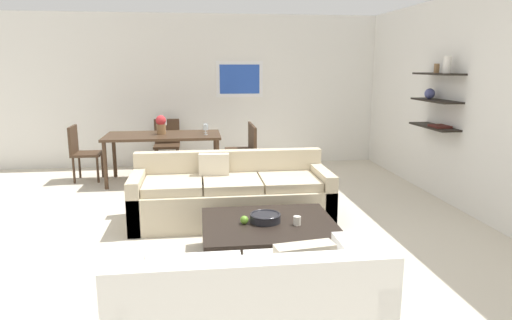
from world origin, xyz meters
TOP-DOWN VIEW (x-y plane):
  - ground_plane at (0.00, 0.00)m, footprint 18.00×18.00m
  - back_wall_unit at (0.30, 3.53)m, footprint 8.40×0.09m
  - right_wall_shelf_unit at (3.03, 0.61)m, footprint 0.34×8.20m
  - sofa_beige at (0.08, 0.34)m, footprint 2.30×0.90m
  - loveseat_white at (-0.00, -2.24)m, footprint 1.64×0.90m
  - coffee_table at (0.34, -0.88)m, footprint 1.23×1.05m
  - decorative_bowl at (0.31, -0.86)m, footprint 0.29×0.29m
  - candle_jar at (0.58, -0.98)m, footprint 0.07×0.07m
  - apple_on_coffee_table at (0.11, -0.89)m, footprint 0.08×0.08m
  - dining_table at (-0.84, 2.33)m, footprint 1.78×0.89m
  - dining_chair_head at (-0.84, 3.18)m, footprint 0.44×0.44m
  - dining_chair_right_far at (0.46, 2.53)m, footprint 0.44×0.44m
  - dining_chair_left_far at (-2.13, 2.53)m, footprint 0.44×0.44m
  - dining_chair_right_near at (0.46, 2.12)m, footprint 0.44×0.44m
  - wine_glass_head at (-0.84, 2.71)m, footprint 0.08×0.08m
  - wine_glass_right_near at (-0.17, 2.22)m, footprint 0.08×0.08m
  - wine_glass_right_far at (-0.17, 2.44)m, footprint 0.07×0.07m
  - centerpiece_vase at (-0.86, 2.36)m, footprint 0.16×0.16m

SIDE VIEW (x-z plane):
  - ground_plane at x=0.00m, z-range 0.00..0.00m
  - coffee_table at x=0.34m, z-range 0.00..0.38m
  - sofa_beige at x=0.08m, z-range -0.10..0.68m
  - loveseat_white at x=0.00m, z-range -0.10..0.68m
  - apple_on_coffee_table at x=0.11m, z-range 0.38..0.46m
  - candle_jar at x=0.58m, z-range 0.38..0.46m
  - decorative_bowl at x=0.31m, z-range 0.38..0.46m
  - dining_chair_head at x=-0.84m, z-range 0.06..0.94m
  - dining_chair_right_far at x=0.46m, z-range 0.06..0.94m
  - dining_chair_left_far at x=-2.13m, z-range 0.06..0.94m
  - dining_chair_right_near at x=0.46m, z-range 0.06..0.94m
  - dining_table at x=-0.84m, z-range 0.30..1.05m
  - wine_glass_right_far at x=-0.17m, z-range 0.78..0.92m
  - wine_glass_right_near at x=-0.17m, z-range 0.78..0.94m
  - wine_glass_head at x=-0.84m, z-range 0.79..0.99m
  - centerpiece_vase at x=-0.86m, z-range 0.76..1.05m
  - right_wall_shelf_unit at x=3.03m, z-range 0.00..2.70m
  - back_wall_unit at x=0.30m, z-range 0.00..2.70m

